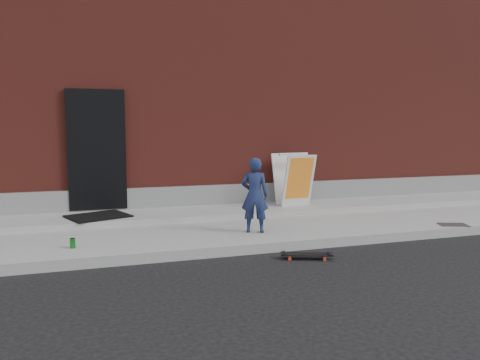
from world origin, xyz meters
name	(u,v)px	position (x,y,z in m)	size (l,w,h in m)	color
ground	(287,252)	(0.00, 0.00, 0.00)	(80.00, 80.00, 0.00)	black
sidewalk	(253,226)	(0.00, 1.50, 0.07)	(20.00, 3.00, 0.15)	gray
apron	(238,211)	(0.00, 2.40, 0.20)	(20.00, 1.20, 0.10)	gray
building	(189,103)	(0.00, 6.99, 2.50)	(20.00, 8.10, 5.00)	maroon
child	(255,195)	(-0.25, 0.73, 0.75)	(0.44, 0.29, 1.20)	#1C264E
skateboard	(307,255)	(0.10, -0.45, 0.06)	(0.71, 0.41, 0.08)	red
pizza_sign	(294,179)	(1.18, 2.40, 0.78)	(0.70, 0.81, 1.06)	silver
soda_can	(73,243)	(-2.99, 0.57, 0.22)	(0.08, 0.08, 0.14)	#177627
doormat	(98,216)	(-2.63, 2.29, 0.26)	(0.98, 0.79, 0.03)	black
utility_plate	(453,225)	(3.19, 0.20, 0.16)	(0.46, 0.29, 0.01)	#4F4E53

